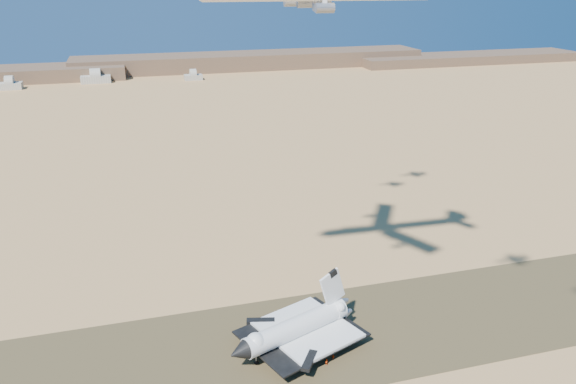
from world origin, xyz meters
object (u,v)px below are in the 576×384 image
object	(u,v)px
shuttle	(295,330)
crew_a	(322,352)
crew_c	(333,357)
crew_b	(326,362)

from	to	relation	value
shuttle	crew_a	bearing A→B (deg)	-64.34
crew_a	crew_c	distance (m)	4.08
crew_a	crew_b	xyz separation A→B (m)	(-0.23, -4.85, 0.15)
crew_a	crew_b	bearing A→B (deg)	-173.12
shuttle	crew_b	bearing A→B (deg)	-81.66
crew_a	crew_c	bearing A→B (deg)	-133.75
shuttle	crew_b	size ratio (longest dim) A/B	23.35
shuttle	crew_c	distance (m)	13.59
shuttle	crew_a	size ratio (longest dim) A/B	27.83
shuttle	crew_a	distance (m)	9.94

